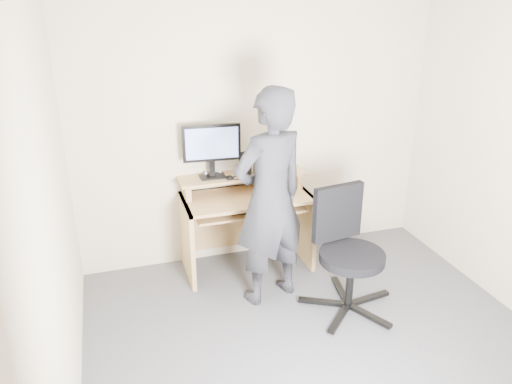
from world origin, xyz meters
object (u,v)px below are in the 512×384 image
desk (245,212)px  office_chair (347,247)px  monitor (212,146)px  person (270,199)px

desk → office_chair: office_chair is taller
office_chair → monitor: bearing=122.7°
monitor → person: size_ratio=0.29×
desk → person: (0.04, -0.63, 0.39)m
monitor → office_chair: bearing=-43.9°
office_chair → person: bearing=142.3°
monitor → office_chair: 1.51m
person → desk: bearing=-103.9°
monitor → office_chair: (0.89, -1.02, -0.65)m
desk → monitor: size_ratio=2.25×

